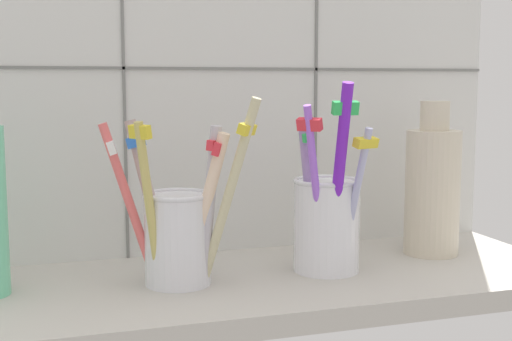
% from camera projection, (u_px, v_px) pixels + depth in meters
% --- Properties ---
extents(counter_slab, '(0.64, 0.22, 0.02)m').
position_uv_depth(counter_slab, '(255.00, 287.00, 0.66)').
color(counter_slab, '#BCB7AD').
rests_on(counter_slab, ground).
extents(tile_wall_back, '(0.64, 0.02, 0.45)m').
position_uv_depth(tile_wall_back, '(221.00, 64.00, 0.75)').
color(tile_wall_back, silver).
rests_on(tile_wall_back, ground).
extents(toothbrush_cup_left, '(0.13, 0.09, 0.17)m').
position_uv_depth(toothbrush_cup_left, '(179.00, 229.00, 0.63)').
color(toothbrush_cup_left, white).
rests_on(toothbrush_cup_left, counter_slab).
extents(toothbrush_cup_right, '(0.08, 0.09, 0.19)m').
position_uv_depth(toothbrush_cup_right, '(329.00, 219.00, 0.67)').
color(toothbrush_cup_right, white).
rests_on(toothbrush_cup_right, counter_slab).
extents(ceramic_vase, '(0.06, 0.06, 0.17)m').
position_uv_depth(ceramic_vase, '(433.00, 188.00, 0.74)').
color(ceramic_vase, beige).
rests_on(ceramic_vase, counter_slab).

